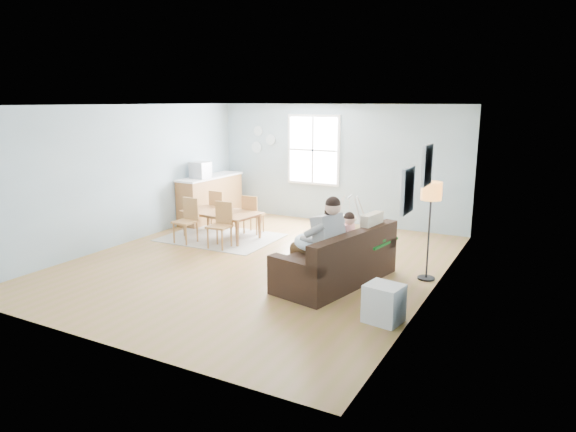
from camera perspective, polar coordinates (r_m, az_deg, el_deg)
The scene contains 22 objects.
room at distance 8.62m, azimuth -3.49°, elevation 10.36°, with size 8.40×9.40×3.90m.
window at distance 12.00m, azimuth 2.84°, elevation 7.33°, with size 1.32×0.08×1.62m.
pictures at distance 6.54m, azimuth 14.23°, elevation 4.22°, with size 0.05×1.34×0.74m.
wall_plates at distance 12.65m, azimuth -2.95°, elevation 8.42°, with size 0.67×0.02×0.66m.
sofa at distance 7.98m, azimuth 5.67°, elevation -5.34°, with size 1.36×2.29×0.87m.
green_throw at distance 8.53m, azimuth 8.01°, elevation -2.52°, with size 0.98×0.81×0.04m, color #124F12.
beige_pillow at distance 8.19m, azimuth 9.27°, elevation -1.48°, with size 0.14×0.52×0.52m, color tan.
father at distance 7.69m, azimuth 3.63°, elevation -2.49°, with size 1.08×0.69×1.43m.
nursing_pillow at distance 7.81m, azimuth 2.65°, elevation -2.93°, with size 0.54×0.54×0.15m, color silver.
infant at distance 7.82m, azimuth 2.78°, elevation -2.23°, with size 0.16×0.39×0.14m.
toddler at distance 8.07m, azimuth 6.13°, elevation -1.96°, with size 0.58×0.31×0.88m.
floor_lamp at distance 8.17m, azimuth 15.60°, elevation 1.80°, with size 0.31×0.31×1.56m.
storage_cube at distance 6.74m, azimuth 10.54°, elevation -9.50°, with size 0.50×0.46×0.50m.
rug at distance 10.69m, azimuth -7.44°, elevation -2.39°, with size 2.26×1.72×0.01m, color #9B978D.
dining_table at distance 10.63m, azimuth -7.48°, elevation -0.98°, with size 1.57×0.88×0.55m, color brown.
chair_sw at distance 10.37m, azimuth -11.08°, elevation -0.19°, with size 0.42×0.42×0.88m.
chair_se at distance 9.91m, azimuth -7.41°, elevation -0.68°, with size 0.41×0.41×0.88m.
chair_nw at distance 11.26m, azimuth -7.65°, elevation 0.91°, with size 0.42×0.42×0.87m.
chair_ne at distance 10.82m, azimuth -4.03°, elevation 0.38°, with size 0.40×0.40×0.84m.
counter at distance 12.21m, azimuth -8.60°, elevation 2.01°, with size 0.60×1.90×1.05m.
monitor at distance 11.82m, azimuth -9.74°, elevation 5.07°, with size 0.40×0.38×0.36m.
baby_swing at distance 10.85m, azimuth 6.81°, elevation -0.17°, with size 0.94×0.95×0.82m.
Camera 1 is at (4.52, -7.33, 2.77)m, focal length 32.00 mm.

